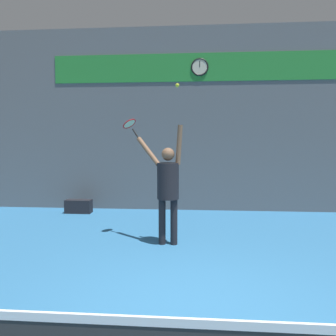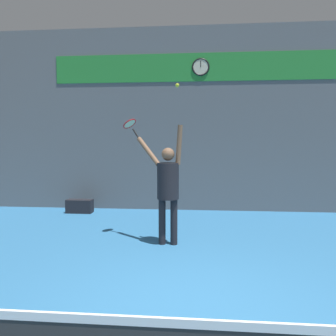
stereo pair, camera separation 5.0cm
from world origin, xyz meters
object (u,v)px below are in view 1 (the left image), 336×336
tennis_racket (130,125)px  equipment_bag (79,206)px  tennis_ball (177,85)px  scoreboard_clock (200,67)px  tennis_player (168,184)px

tennis_racket → equipment_bag: tennis_racket is taller
tennis_racket → tennis_ball: tennis_ball is taller
scoreboard_clock → tennis_ball: 3.36m
equipment_bag → tennis_ball: bearing=-43.0°
equipment_bag → tennis_racket: bearing=-48.6°
tennis_player → tennis_racket: (-0.77, 0.43, 1.09)m
tennis_player → tennis_racket: bearing=150.7°
scoreboard_clock → tennis_ball: scoreboard_clock is taller
scoreboard_clock → tennis_ball: size_ratio=6.88×
tennis_ball → equipment_bag: size_ratio=0.10×
tennis_player → equipment_bag: bearing=136.1°
tennis_player → scoreboard_clock: bearing=78.8°
scoreboard_clock → tennis_player: bearing=-101.2°
tennis_racket → tennis_ball: 1.26m
tennis_ball → equipment_bag: bearing=137.0°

